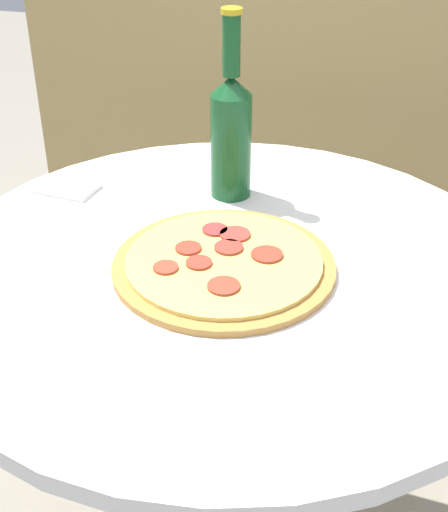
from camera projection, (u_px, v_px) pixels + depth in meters
The scene contains 5 objects.
table at pixel (227, 362), 1.07m from camera, with size 0.82×0.82×0.72m.
fence_panel at pixel (308, 90), 1.57m from camera, with size 1.31×0.04×1.43m.
pizza at pixel (224, 264), 0.95m from camera, with size 0.30×0.30×0.02m.
beer_bottle at pixel (231, 130), 1.09m from camera, with size 0.06×0.06×0.29m.
napkin at pixel (65, 188), 1.15m from camera, with size 0.11×0.07×0.01m.
Camera 1 is at (0.20, -0.80, 1.24)m, focal length 50.00 mm.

